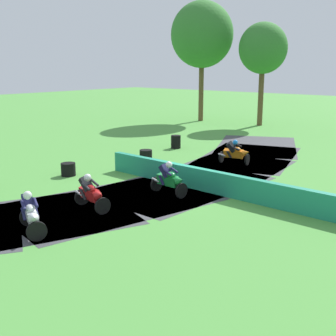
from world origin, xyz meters
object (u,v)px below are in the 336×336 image
(motorcycle_lead_white, at_px, (31,213))
(tire_stack_far, at_px, (176,142))
(motorcycle_trailing_green, at_px, (169,179))
(motorcycle_chase_red, at_px, (91,193))
(motorcycle_fourth_orange, at_px, (235,152))
(tire_stack_mid_a, at_px, (68,169))
(tire_stack_mid_b, at_px, (146,155))

(motorcycle_lead_white, bearing_deg, tire_stack_far, 111.50)
(motorcycle_lead_white, height_order, motorcycle_trailing_green, motorcycle_lead_white)
(motorcycle_chase_red, bearing_deg, motorcycle_fourth_orange, 89.75)
(motorcycle_fourth_orange, xyz_separation_m, tire_stack_mid_a, (-4.69, -6.99, -0.33))
(motorcycle_fourth_orange, xyz_separation_m, tire_stack_mid_b, (-4.09, -2.31, -0.33))
(motorcycle_lead_white, xyz_separation_m, motorcycle_chase_red, (-0.35, 2.65, -0.01))
(motorcycle_lead_white, bearing_deg, tire_stack_mid_a, 133.37)
(tire_stack_mid_b, bearing_deg, motorcycle_chase_red, -61.04)
(motorcycle_lead_white, height_order, tire_stack_mid_a, motorcycle_lead_white)
(tire_stack_mid_a, xyz_separation_m, tire_stack_far, (-0.47, 8.59, 0.10))
(motorcycle_fourth_orange, distance_m, tire_stack_mid_b, 4.71)
(motorcycle_lead_white, distance_m, tire_stack_mid_b, 10.90)
(motorcycle_fourth_orange, height_order, tire_stack_mid_b, motorcycle_fourth_orange)
(motorcycle_lead_white, height_order, tire_stack_far, motorcycle_lead_white)
(motorcycle_trailing_green, xyz_separation_m, tire_stack_mid_b, (-5.00, 4.13, -0.36))
(tire_stack_mid_a, distance_m, tire_stack_far, 8.60)
(motorcycle_trailing_green, bearing_deg, tire_stack_mid_b, 140.45)
(tire_stack_mid_b, distance_m, tire_stack_far, 4.06)
(motorcycle_lead_white, relative_size, motorcycle_chase_red, 0.97)
(motorcycle_chase_red, relative_size, motorcycle_fourth_orange, 0.99)
(motorcycle_fourth_orange, height_order, tire_stack_far, motorcycle_fourth_orange)
(motorcycle_lead_white, distance_m, motorcycle_fourth_orange, 12.29)
(motorcycle_trailing_green, bearing_deg, motorcycle_chase_red, -106.51)
(tire_stack_mid_b, relative_size, tire_stack_far, 0.84)
(tire_stack_mid_b, bearing_deg, tire_stack_mid_a, -97.34)
(motorcycle_fourth_orange, relative_size, tire_stack_mid_a, 2.58)
(motorcycle_trailing_green, relative_size, tire_stack_mid_b, 2.54)
(tire_stack_mid_a, bearing_deg, tire_stack_far, 93.11)
(motorcycle_trailing_green, distance_m, tire_stack_mid_b, 6.49)
(motorcycle_trailing_green, distance_m, tire_stack_far, 10.07)
(motorcycle_chase_red, distance_m, motorcycle_trailing_green, 3.33)
(motorcycle_trailing_green, bearing_deg, tire_stack_mid_a, -174.42)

